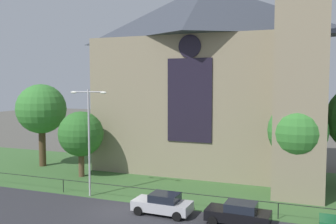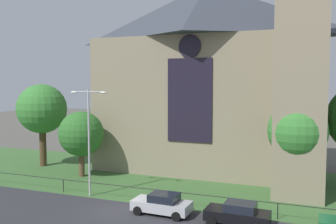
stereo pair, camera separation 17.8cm
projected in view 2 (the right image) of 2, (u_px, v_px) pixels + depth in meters
name	position (u px, v px, depth m)	size (l,w,h in m)	color
ground	(167.00, 178.00, 36.58)	(160.00, 160.00, 0.00)	#56544C
road_asphalt	(104.00, 220.00, 25.40)	(120.00, 8.00, 0.01)	#2D2D33
grass_verge	(159.00, 183.00, 34.72)	(120.00, 20.00, 0.01)	#3D6633
church_building	(212.00, 74.00, 40.04)	(23.20, 16.20, 26.00)	gray
iron_railing	(159.00, 192.00, 28.73)	(35.48, 0.07, 1.13)	black
tree_right_near	(297.00, 132.00, 30.10)	(4.78, 4.78, 7.84)	#423021
tree_left_far	(42.00, 109.00, 41.62)	(5.51, 5.51, 9.23)	#4C3823
tree_left_near	(81.00, 134.00, 37.01)	(4.48, 4.48, 6.55)	brown
streetlamp_near	(89.00, 129.00, 30.45)	(3.37, 0.26, 8.84)	#B2B2B7
parked_car_silver	(162.00, 204.00, 26.58)	(4.26, 2.14, 1.51)	#B7B7BC
parked_car_black	(238.00, 214.00, 24.59)	(4.27, 2.16, 1.51)	black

